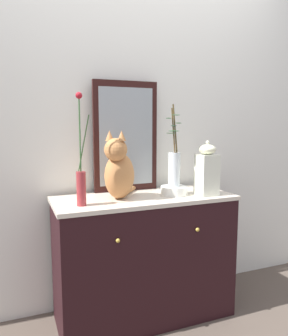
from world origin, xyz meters
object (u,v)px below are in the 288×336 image
object	(u,v)px
sideboard	(144,257)
vase_slim_green	(81,179)
cat_sitting	(119,171)
mirror_leaning	(126,137)
bowl_porcelain	(174,190)
vase_glass_clear	(174,165)
jar_lidded_porcelain	(207,171)

from	to	relation	value
sideboard	vase_slim_green	bearing A→B (deg)	-167.26
sideboard	cat_sitting	world-z (taller)	cat_sitting
sideboard	mirror_leaning	distance (m)	0.80
mirror_leaning	vase_slim_green	world-z (taller)	mirror_leaning
vase_slim_green	bowl_porcelain	world-z (taller)	vase_slim_green
cat_sitting	sideboard	bearing A→B (deg)	4.36
vase_glass_clear	mirror_leaning	bearing A→B (deg)	135.59
mirror_leaning	vase_glass_clear	size ratio (longest dim) A/B	1.41
cat_sitting	vase_glass_clear	distance (m)	0.37
vase_slim_green	jar_lidded_porcelain	distance (m)	0.80
bowl_porcelain	vase_glass_clear	distance (m)	0.16
sideboard	vase_glass_clear	world-z (taller)	vase_glass_clear
bowl_porcelain	vase_glass_clear	xyz separation A→B (m)	(-0.00, -0.00, 0.16)
sideboard	mirror_leaning	size ratio (longest dim) A/B	1.54
mirror_leaning	vase_slim_green	size ratio (longest dim) A/B	1.18
vase_glass_clear	vase_slim_green	bearing A→B (deg)	-173.89
mirror_leaning	jar_lidded_porcelain	xyz separation A→B (m)	(0.43, -0.32, -0.21)
jar_lidded_porcelain	mirror_leaning	bearing A→B (deg)	143.36
sideboard	mirror_leaning	bearing A→B (deg)	102.34
mirror_leaning	cat_sitting	bearing A→B (deg)	-118.54
sideboard	vase_glass_clear	size ratio (longest dim) A/B	2.18
mirror_leaning	vase_glass_clear	bearing A→B (deg)	-44.41
vase_slim_green	bowl_porcelain	size ratio (longest dim) A/B	3.57
sideboard	bowl_porcelain	bearing A→B (deg)	-7.37
sideboard	bowl_porcelain	size ratio (longest dim) A/B	6.51
mirror_leaning	jar_lidded_porcelain	distance (m)	0.58
mirror_leaning	vase_slim_green	bearing A→B (deg)	-140.47
vase_glass_clear	jar_lidded_porcelain	size ratio (longest dim) A/B	1.49
cat_sitting	bowl_porcelain	distance (m)	0.39
mirror_leaning	cat_sitting	xyz separation A→B (m)	(-0.12, -0.22, -0.19)
cat_sitting	bowl_porcelain	xyz separation A→B (m)	(0.37, -0.01, -0.15)
sideboard	cat_sitting	size ratio (longest dim) A/B	2.72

